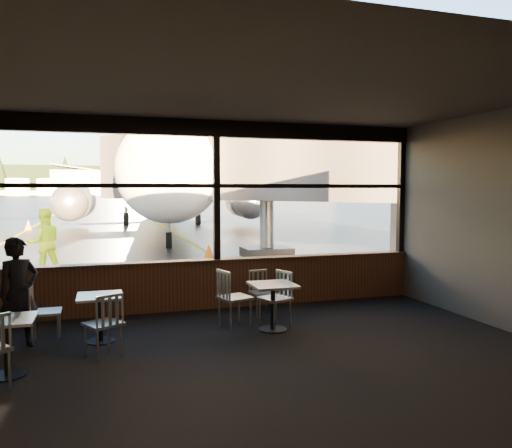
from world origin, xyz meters
name	(u,v)px	position (x,y,z in m)	size (l,w,h in m)	color
ground_plane	(110,198)	(0.00, 120.00, 0.00)	(520.00, 520.00, 0.00)	black
carpet_floor	(268,359)	(0.00, -3.00, 0.01)	(8.00, 6.00, 0.01)	black
ceiling	(268,89)	(0.00, -3.00, 3.50)	(8.00, 6.00, 0.04)	#38332D
wall_back	(401,257)	(0.00, -6.00, 1.75)	(8.00, 0.04, 3.50)	#463F38
window_sill	(217,284)	(0.00, 0.00, 0.45)	(8.00, 0.28, 0.90)	#4F2918
window_header	(216,129)	(0.00, 0.00, 3.35)	(8.00, 0.18, 0.30)	black
mullion_centre	(217,191)	(0.00, 0.00, 2.20)	(0.12, 0.12, 2.60)	black
mullion_right	(401,191)	(3.95, 0.00, 2.20)	(0.12, 0.12, 2.60)	black
window_transom	(217,186)	(0.00, 0.00, 2.30)	(8.00, 0.10, 0.08)	black
airliner	(162,138)	(1.49, 21.53, 5.30)	(28.92, 34.71, 10.60)	white
jet_bridge	(291,180)	(3.60, 5.50, 2.53)	(9.48, 11.59, 5.06)	#2D2D30
cafe_table_near	(273,307)	(0.51, -1.74, 0.37)	(0.68, 0.68, 0.75)	#A6A199
cafe_table_mid	(100,319)	(-2.10, -1.57, 0.35)	(0.64, 0.64, 0.70)	#A7A199
cafe_table_left	(7,348)	(-3.16, -2.65, 0.35)	(0.64, 0.64, 0.70)	#A4A097
chair_near_e	(275,299)	(0.62, -1.54, 0.46)	(0.50, 0.50, 0.91)	beige
chair_near_w	(235,298)	(-0.03, -1.42, 0.48)	(0.53, 0.53, 0.97)	#ADA89C
chair_near_n	(262,293)	(0.63, -0.80, 0.40)	(0.44, 0.44, 0.80)	#B7B3A5
chair_mid_s	(103,325)	(-2.06, -2.27, 0.44)	(0.48, 0.48, 0.89)	#BBB5A9
chair_mid_w	(46,313)	(-2.85, -1.36, 0.44)	(0.48, 0.48, 0.89)	#B6B0A4
passenger	(19,293)	(-3.18, -1.52, 0.79)	(0.57, 0.38, 1.57)	black
ground_crew	(44,243)	(-3.47, 4.56, 0.88)	(0.85, 0.66, 1.75)	#BFF219
cone_nose	(209,252)	(1.09, 6.02, 0.28)	(0.40, 0.40, 0.56)	#FF5608
cone_wing	(28,225)	(-5.93, 20.72, 0.28)	(0.41, 0.41, 0.57)	#FF6608
hangar_mid	(107,182)	(0.00, 185.00, 5.00)	(38.00, 15.00, 10.00)	silver
hangar_right	(266,180)	(60.00, 178.00, 6.00)	(50.00, 20.00, 12.00)	silver
fuel_tank_a	(18,187)	(-30.00, 182.00, 3.00)	(8.00, 8.00, 6.00)	silver
fuel_tank_b	(49,187)	(-20.00, 182.00, 3.00)	(8.00, 8.00, 6.00)	silver
fuel_tank_c	(78,187)	(-10.00, 182.00, 3.00)	(8.00, 8.00, 6.00)	silver
treeline	(106,180)	(0.00, 210.00, 6.00)	(360.00, 3.00, 12.00)	black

